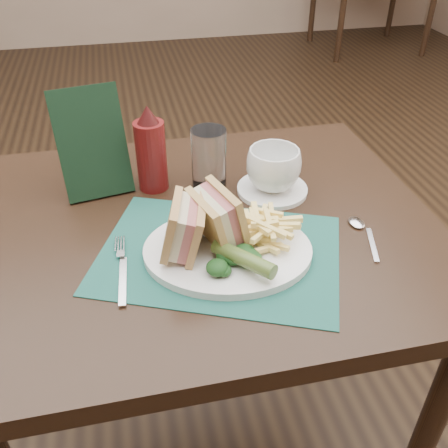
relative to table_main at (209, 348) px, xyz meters
name	(u,v)px	position (x,y,z in m)	size (l,w,h in m)	color
floor	(185,311)	(0.00, 0.50, -0.38)	(7.00, 7.00, 0.00)	black
wall_back	(128,42)	(0.00, 4.00, -0.38)	(6.00, 6.00, 0.00)	tan
table_main	(209,348)	(0.00, 0.00, 0.00)	(0.90, 0.75, 0.75)	black
table_bg_right	(370,3)	(2.05, 3.38, 0.00)	(0.90, 0.75, 0.75)	black
placemat	(219,253)	(0.00, -0.11, 0.38)	(0.42, 0.30, 0.00)	#195146
plate	(228,251)	(0.02, -0.11, 0.38)	(0.30, 0.24, 0.01)	white
sandwich_half_a	(172,227)	(-0.08, -0.10, 0.44)	(0.06, 0.10, 0.09)	tan
sandwich_half_b	(208,220)	(-0.01, -0.09, 0.45)	(0.06, 0.11, 0.10)	tan
kale_garnish	(235,260)	(0.02, -0.16, 0.41)	(0.11, 0.08, 0.03)	#133414
pickle_spear	(243,258)	(0.03, -0.17, 0.41)	(0.03, 0.03, 0.12)	#455E23
fries_pile	(262,226)	(0.08, -0.10, 0.42)	(0.18, 0.20, 0.05)	#FFE37F
fork	(122,267)	(-0.17, -0.12, 0.38)	(0.03, 0.17, 0.01)	silver
spoon	(367,235)	(0.28, -0.12, 0.38)	(0.03, 0.15, 0.01)	silver
saucer	(272,189)	(0.16, 0.08, 0.38)	(0.15, 0.15, 0.01)	white
coffee_cup	(274,169)	(0.16, 0.08, 0.43)	(0.11, 0.11, 0.09)	white
drinking_glass	(209,158)	(0.03, 0.13, 0.44)	(0.07, 0.07, 0.13)	silver
ketchup_bottle	(151,148)	(-0.09, 0.15, 0.47)	(0.06, 0.06, 0.19)	#560E0F
check_presenter	(92,143)	(-0.20, 0.17, 0.48)	(0.14, 0.01, 0.23)	black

